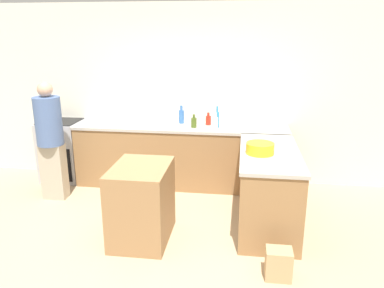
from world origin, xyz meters
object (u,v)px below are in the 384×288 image
olive_oil_bottle (194,122)px  paper_bag (279,264)px  hot_sauce_bottle (208,120)px  water_bottle_blue (181,116)px  range_oven (63,150)px  vinegar_bottle_clear (216,123)px  dish_soap_bottle (217,119)px  person_by_range (50,138)px  mixing_bowl (260,148)px  island_table (142,203)px

olive_oil_bottle → paper_bag: 2.51m
hot_sauce_bottle → water_bottle_blue: water_bottle_blue is taller
range_oven → vinegar_bottle_clear: (2.43, -0.15, 0.56)m
hot_sauce_bottle → paper_bag: 2.60m
dish_soap_bottle → person_by_range: person_by_range is taller
mixing_bowl → person_by_range: size_ratio=0.19×
vinegar_bottle_clear → olive_oil_bottle: size_ratio=1.27×
hot_sauce_bottle → paper_bag: (0.90, -2.29, -0.86)m
vinegar_bottle_clear → range_oven: bearing=176.4°
water_bottle_blue → paper_bag: size_ratio=0.91×
island_table → hot_sauce_bottle: size_ratio=4.70×
vinegar_bottle_clear → dish_soap_bottle: size_ratio=0.79×
mixing_bowl → vinegar_bottle_clear: vinegar_bottle_clear is taller
vinegar_bottle_clear → hot_sauce_bottle: bearing=115.4°
island_table → vinegar_bottle_clear: 1.74m
range_oven → mixing_bowl: size_ratio=2.97×
island_table → mixing_bowl: 1.48m
mixing_bowl → olive_oil_bottle: olive_oil_bottle is taller
island_table → olive_oil_bottle: 1.70m
mixing_bowl → vinegar_bottle_clear: bearing=119.5°
olive_oil_bottle → dish_soap_bottle: (0.34, 0.05, 0.05)m
water_bottle_blue → mixing_bowl: bearing=-50.3°
island_table → paper_bag: 1.60m
range_oven → water_bottle_blue: bearing=5.2°
olive_oil_bottle → person_by_range: (-1.90, -0.65, -0.12)m
vinegar_bottle_clear → water_bottle_blue: water_bottle_blue is taller
mixing_bowl → hot_sauce_bottle: hot_sauce_bottle is taller
island_table → vinegar_bottle_clear: bearing=64.3°
mixing_bowl → person_by_range: 2.85m
water_bottle_blue → person_by_range: (-1.67, -0.89, -0.16)m
range_oven → olive_oil_bottle: olive_oil_bottle is taller
island_table → person_by_range: 1.82m
person_by_range → paper_bag: 3.40m
range_oven → mixing_bowl: mixing_bowl is taller
dish_soap_bottle → vinegar_bottle_clear: bearing=-95.2°
water_bottle_blue → paper_bag: bearing=-60.6°
island_table → paper_bag: island_table is taller
dish_soap_bottle → person_by_range: size_ratio=0.19×
olive_oil_bottle → person_by_range: 2.01m
hot_sauce_bottle → olive_oil_bottle: bearing=-135.3°
island_table → vinegar_bottle_clear: (0.71, 1.47, 0.60)m
person_by_range → water_bottle_blue: bearing=28.1°
mixing_bowl → hot_sauce_bottle: bearing=118.6°
vinegar_bottle_clear → dish_soap_bottle: dish_soap_bottle is taller
range_oven → paper_bag: size_ratio=3.15×
olive_oil_bottle → dish_soap_bottle: dish_soap_bottle is taller
hot_sauce_bottle → dish_soap_bottle: (0.14, -0.14, 0.05)m
dish_soap_bottle → paper_bag: size_ratio=1.03×
vinegar_bottle_clear → person_by_range: 2.30m
hot_sauce_bottle → person_by_range: bearing=-158.0°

